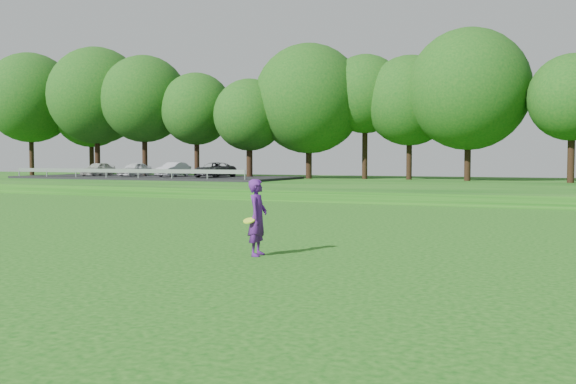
% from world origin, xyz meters
% --- Properties ---
extents(ground, '(140.00, 140.00, 0.00)m').
position_xyz_m(ground, '(0.00, 0.00, 0.00)').
color(ground, '#0D470D').
rests_on(ground, ground).
extents(berm, '(130.00, 30.00, 0.60)m').
position_xyz_m(berm, '(0.00, 34.00, 0.30)').
color(berm, '#0D470D').
rests_on(berm, ground).
extents(walking_path, '(130.00, 1.60, 0.04)m').
position_xyz_m(walking_path, '(0.00, 20.00, 0.02)').
color(walking_path, gray).
rests_on(walking_path, ground).
extents(treeline, '(104.00, 7.00, 15.00)m').
position_xyz_m(treeline, '(0.00, 38.00, 8.10)').
color(treeline, '#104611').
rests_on(treeline, berm).
extents(parking_lot, '(24.00, 9.00, 1.38)m').
position_xyz_m(parking_lot, '(-23.64, 32.79, 0.99)').
color(parking_lot, black).
rests_on(parking_lot, berm).
extents(woman, '(0.54, 0.73, 1.82)m').
position_xyz_m(woman, '(1.93, 1.30, 0.91)').
color(woman, '#4D1971').
rests_on(woman, ground).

